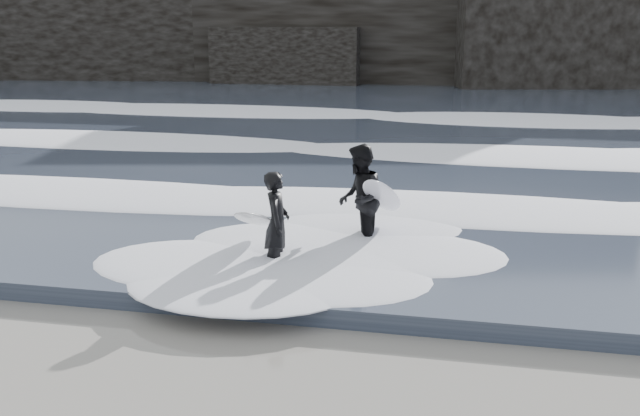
% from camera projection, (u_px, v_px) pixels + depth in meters
% --- Properties ---
extents(sea, '(90.00, 52.00, 0.30)m').
position_uv_depth(sea, '(381.00, 108.00, 35.04)').
color(sea, '#2F3747').
rests_on(sea, ground).
extents(headland, '(70.00, 9.00, 10.00)m').
position_uv_depth(headland, '(413.00, 12.00, 49.94)').
color(headland, black).
rests_on(headland, ground).
extents(foam_near, '(60.00, 3.20, 0.20)m').
position_uv_depth(foam_near, '(269.00, 195.00, 16.03)').
color(foam_near, white).
rests_on(foam_near, sea).
extents(foam_mid, '(60.00, 4.00, 0.24)m').
position_uv_depth(foam_mid, '(329.00, 145.00, 22.66)').
color(foam_mid, white).
rests_on(foam_mid, sea).
extents(foam_far, '(60.00, 4.80, 0.30)m').
position_uv_depth(foam_far, '(369.00, 112.00, 31.18)').
color(foam_far, white).
rests_on(foam_far, sea).
extents(surfer_left, '(1.08, 2.12, 1.77)m').
position_uv_depth(surfer_left, '(272.00, 222.00, 11.98)').
color(surfer_left, black).
rests_on(surfer_left, ground).
extents(surfer_right, '(1.22, 2.09, 2.03)m').
position_uv_depth(surfer_right, '(362.00, 199.00, 13.06)').
color(surfer_right, black).
rests_on(surfer_right, ground).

